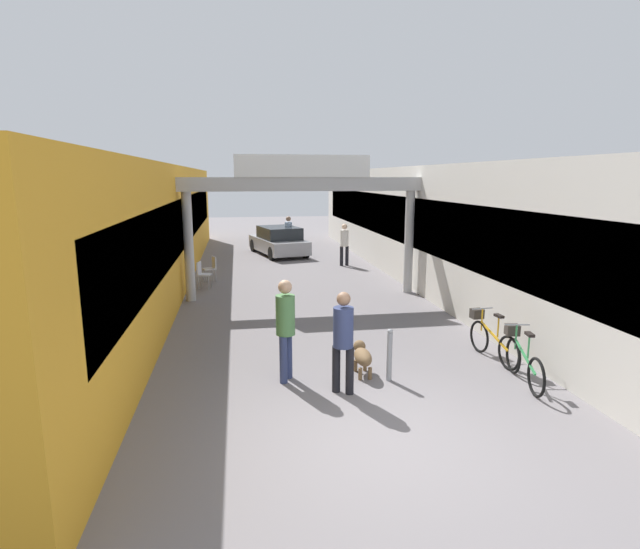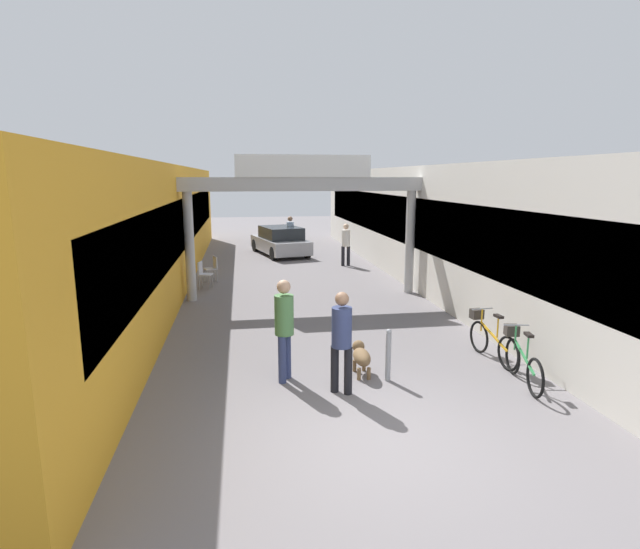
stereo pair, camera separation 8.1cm
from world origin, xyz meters
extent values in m
plane|color=slate|center=(0.00, 0.00, 0.00)|extent=(80.00, 80.00, 0.00)
cube|color=gold|center=(-5.10, 11.00, 1.98)|extent=(3.00, 26.00, 3.95)
cube|color=black|center=(-3.62, 11.00, 2.17)|extent=(0.04, 23.40, 1.58)
cube|color=beige|center=(5.10, 11.00, 1.98)|extent=(3.00, 26.00, 3.95)
cube|color=black|center=(3.62, 11.00, 2.17)|extent=(0.04, 23.40, 1.58)
cylinder|color=#B2B2B2|center=(-3.35, 8.63, 1.60)|extent=(0.28, 0.28, 3.20)
cylinder|color=#B2B2B2|center=(3.35, 8.63, 1.60)|extent=(0.28, 0.28, 3.20)
cube|color=#B2B2B2|center=(0.00, 8.63, 3.40)|extent=(7.40, 0.44, 0.40)
cube|color=white|center=(0.00, 8.43, 3.92)|extent=(3.96, 0.10, 0.64)
cylinder|color=black|center=(-0.35, 1.65, 0.41)|extent=(0.19, 0.19, 0.82)
cylinder|color=black|center=(-0.14, 1.52, 0.41)|extent=(0.19, 0.19, 0.82)
cylinder|color=navy|center=(-0.24, 1.59, 1.16)|extent=(0.47, 0.47, 0.68)
sphere|color=#8C664C|center=(-0.24, 1.59, 1.64)|extent=(0.32, 0.32, 0.23)
cylinder|color=navy|center=(-1.09, 2.38, 0.43)|extent=(0.19, 0.19, 0.86)
cylinder|color=navy|center=(-1.20, 2.16, 0.43)|extent=(0.19, 0.19, 0.86)
cylinder|color=#4C7F47|center=(-1.14, 2.27, 1.22)|extent=(0.46, 0.46, 0.71)
sphere|color=tan|center=(-1.14, 2.27, 1.73)|extent=(0.33, 0.33, 0.24)
cylinder|color=black|center=(2.26, 13.68, 0.40)|extent=(0.16, 0.16, 0.81)
cylinder|color=black|center=(2.50, 13.72, 0.40)|extent=(0.16, 0.16, 0.81)
cylinder|color=silver|center=(2.38, 13.70, 1.14)|extent=(0.39, 0.39, 0.67)
sphere|color=beige|center=(2.38, 13.70, 1.62)|extent=(0.26, 0.26, 0.23)
cylinder|color=#A5BFE0|center=(0.32, 17.18, 0.42)|extent=(0.16, 0.16, 0.84)
cylinder|color=#A5BFE0|center=(0.56, 17.21, 0.42)|extent=(0.16, 0.16, 0.84)
cylinder|color=#A5BFE0|center=(0.44, 17.20, 1.18)|extent=(0.38, 0.38, 0.69)
sphere|color=#8C664C|center=(0.44, 17.20, 1.67)|extent=(0.26, 0.26, 0.24)
ellipsoid|color=brown|center=(0.28, 2.27, 0.36)|extent=(0.32, 0.70, 0.27)
sphere|color=brown|center=(0.29, 2.58, 0.45)|extent=(0.24, 0.24, 0.23)
sphere|color=white|center=(0.29, 2.48, 0.34)|extent=(0.17, 0.17, 0.17)
cylinder|color=brown|center=(0.19, 2.48, 0.11)|extent=(0.07, 0.07, 0.22)
cylinder|color=brown|center=(0.38, 2.48, 0.11)|extent=(0.07, 0.07, 0.22)
cylinder|color=brown|center=(0.18, 2.07, 0.11)|extent=(0.07, 0.07, 0.22)
cylinder|color=brown|center=(0.36, 2.07, 0.11)|extent=(0.07, 0.07, 0.22)
torus|color=black|center=(3.08, 1.93, 0.34)|extent=(0.16, 0.67, 0.67)
torus|color=black|center=(2.91, 0.92, 0.34)|extent=(0.16, 0.67, 0.67)
cube|color=#338C4C|center=(2.99, 1.43, 0.52)|extent=(0.19, 0.93, 0.34)
cylinder|color=#338C4C|center=(2.97, 1.31, 0.74)|extent=(0.04, 0.04, 0.42)
cube|color=black|center=(2.97, 1.31, 0.96)|extent=(0.14, 0.23, 0.05)
cylinder|color=#338C4C|center=(3.07, 1.87, 0.72)|extent=(0.04, 0.04, 0.46)
cylinder|color=gray|center=(3.07, 1.87, 0.96)|extent=(0.46, 0.11, 0.03)
cube|color=#332D28|center=(3.10, 2.07, 0.80)|extent=(0.27, 0.24, 0.20)
torus|color=black|center=(2.99, 3.09, 0.34)|extent=(0.11, 0.67, 0.67)
torus|color=black|center=(3.07, 2.08, 0.34)|extent=(0.11, 0.67, 0.67)
cube|color=gold|center=(3.03, 2.59, 0.52)|extent=(0.12, 0.94, 0.34)
cylinder|color=gold|center=(3.04, 2.47, 0.74)|extent=(0.03, 0.03, 0.42)
cube|color=black|center=(3.04, 2.47, 0.96)|extent=(0.12, 0.23, 0.05)
cylinder|color=gold|center=(2.99, 3.03, 0.72)|extent=(0.03, 0.03, 0.46)
cylinder|color=gray|center=(2.99, 3.03, 0.96)|extent=(0.46, 0.07, 0.03)
cube|color=#332D28|center=(2.98, 3.23, 0.80)|extent=(0.26, 0.22, 0.20)
cylinder|color=gray|center=(0.69, 1.97, 0.44)|extent=(0.10, 0.10, 0.89)
sphere|color=gray|center=(0.69, 1.97, 0.92)|extent=(0.10, 0.10, 0.10)
cylinder|color=gray|center=(-2.83, 10.33, 0.23)|extent=(0.04, 0.04, 0.45)
cylinder|color=gray|center=(-2.91, 10.00, 0.23)|extent=(0.04, 0.04, 0.45)
cylinder|color=gray|center=(-3.17, 10.41, 0.23)|extent=(0.04, 0.04, 0.45)
cylinder|color=gray|center=(-3.24, 10.07, 0.23)|extent=(0.04, 0.04, 0.45)
cube|color=silver|center=(-3.04, 10.20, 0.47)|extent=(0.48, 0.48, 0.04)
cube|color=silver|center=(-3.21, 10.24, 0.69)|extent=(0.13, 0.40, 0.40)
cylinder|color=gray|center=(-3.05, 11.04, 0.23)|extent=(0.04, 0.04, 0.45)
cylinder|color=gray|center=(-3.16, 11.36, 0.23)|extent=(0.04, 0.04, 0.45)
cylinder|color=gray|center=(-2.73, 11.15, 0.23)|extent=(0.04, 0.04, 0.45)
cylinder|color=gray|center=(-2.84, 11.47, 0.23)|extent=(0.04, 0.04, 0.45)
cube|color=silver|center=(-2.95, 11.25, 0.47)|extent=(0.51, 0.51, 0.04)
cube|color=silver|center=(-2.78, 11.31, 0.69)|extent=(0.17, 0.39, 0.40)
cube|color=#99999E|center=(-0.05, 17.12, 0.48)|extent=(2.67, 4.31, 0.60)
cube|color=#1E2328|center=(-0.02, 16.98, 1.06)|extent=(2.06, 2.52, 0.55)
cylinder|color=black|center=(-1.18, 18.33, 0.30)|extent=(0.34, 0.63, 0.60)
cylinder|color=black|center=(0.36, 18.72, 0.30)|extent=(0.34, 0.63, 0.60)
cylinder|color=black|center=(-0.47, 15.52, 0.30)|extent=(0.34, 0.63, 0.60)
cylinder|color=black|center=(1.07, 15.91, 0.30)|extent=(0.34, 0.63, 0.60)
camera|label=1|loc=(-1.92, -6.19, 3.61)|focal=28.00mm
camera|label=2|loc=(-1.84, -6.20, 3.61)|focal=28.00mm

